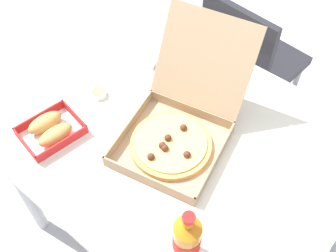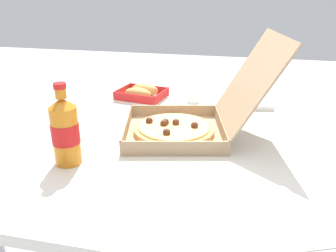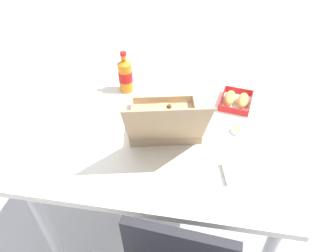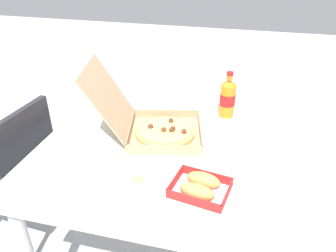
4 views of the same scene
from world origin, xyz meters
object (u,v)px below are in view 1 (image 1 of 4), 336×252
(paper_menu, at_px, (320,150))
(napkin_pile, at_px, (147,55))
(bread_side_box, at_px, (51,130))
(cola_bottle, at_px, (187,239))
(chair, at_px, (247,61))
(pizza_box_open, at_px, (177,129))
(dipping_sauce_cup, at_px, (99,93))

(paper_menu, distance_m, napkin_pile, 0.71)
(bread_side_box, height_order, cola_bottle, cola_bottle)
(chair, height_order, napkin_pile, chair)
(pizza_box_open, xyz_separation_m, paper_menu, (0.38, 0.25, -0.05))
(pizza_box_open, height_order, napkin_pile, pizza_box_open)
(paper_menu, relative_size, napkin_pile, 1.91)
(chair, bearing_deg, dipping_sauce_cup, -105.24)
(bread_side_box, distance_m, paper_menu, 0.87)
(chair, distance_m, paper_menu, 0.72)
(cola_bottle, distance_m, paper_menu, 0.56)
(napkin_pile, distance_m, dipping_sauce_cup, 0.26)
(paper_menu, height_order, napkin_pile, napkin_pile)
(chair, relative_size, cola_bottle, 3.71)
(pizza_box_open, xyz_separation_m, dipping_sauce_cup, (-0.33, -0.03, -0.04))
(paper_menu, bearing_deg, cola_bottle, -124.67)
(bread_side_box, bearing_deg, paper_menu, 35.32)
(dipping_sauce_cup, bearing_deg, napkin_pile, 89.77)
(pizza_box_open, relative_size, napkin_pile, 4.81)
(cola_bottle, distance_m, dipping_sauce_cup, 0.65)
(dipping_sauce_cup, bearing_deg, chair, 74.76)
(cola_bottle, bearing_deg, napkin_pile, 139.07)
(chair, bearing_deg, paper_menu, -40.36)
(cola_bottle, height_order, napkin_pile, cola_bottle)
(pizza_box_open, distance_m, cola_bottle, 0.39)
(chair, distance_m, dipping_sauce_cup, 0.79)
(paper_menu, bearing_deg, dipping_sauce_cup, -179.94)
(pizza_box_open, bearing_deg, cola_bottle, -47.71)
(pizza_box_open, height_order, paper_menu, pizza_box_open)
(pizza_box_open, xyz_separation_m, napkin_pile, (-0.33, 0.22, -0.04))
(pizza_box_open, bearing_deg, paper_menu, 33.13)
(bread_side_box, bearing_deg, cola_bottle, -3.27)
(cola_bottle, distance_m, napkin_pile, 0.78)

